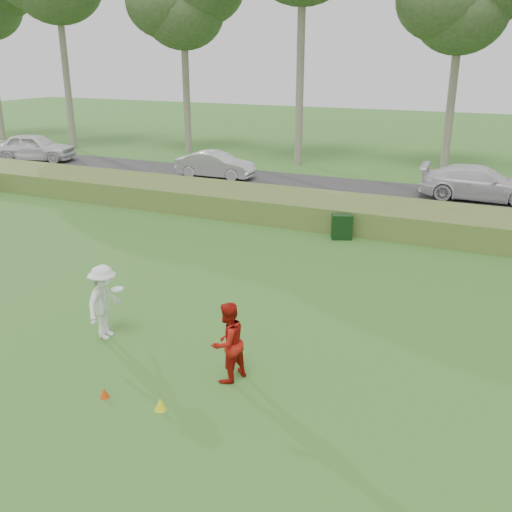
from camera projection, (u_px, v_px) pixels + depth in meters
The scene contains 13 objects.
ground at pixel (171, 380), 11.21m from camera, with size 120.00×120.00×0.00m, color #2E6622.
reed_strip at pixel (345, 213), 21.34m from camera, with size 80.00×3.00×0.90m, color #4F6829.
park_road at pixel (375, 195), 25.77m from camera, with size 80.00×6.00×0.06m, color #2D2D2D.
tree_2 at pixel (183, 3), 34.27m from camera, with size 6.50×6.50×12.00m.
tree_4 at pixel (462, 0), 28.55m from camera, with size 6.24×6.24×11.50m.
player_white at pixel (104, 302), 12.64m from camera, with size 0.91×1.17×1.72m.
player_red at pixel (228, 342), 10.96m from camera, with size 0.79×0.62×1.63m, color #B0170F.
cone_orange at pixel (104, 393), 10.61m from camera, with size 0.18×0.18×0.20m, color #D6400B.
cone_yellow at pixel (160, 404), 10.22m from camera, with size 0.22×0.22×0.24m, color yellow.
utility_cabinet at pixel (342, 227), 19.65m from camera, with size 0.69×0.43×0.87m, color black.
car_left at pixel (35, 147), 33.75m from camera, with size 1.88×4.68×1.59m, color white.
car_mid at pixel (216, 165), 29.09m from camera, with size 1.40×4.02×1.32m, color silver.
car_right at pixel (480, 183), 24.66m from camera, with size 2.04×5.02×1.46m, color silver.
Camera 1 is at (5.57, -8.17, 6.04)m, focal length 40.00 mm.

